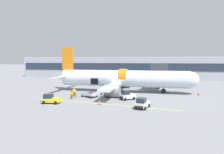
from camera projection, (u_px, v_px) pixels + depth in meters
name	position (u px, v px, depth m)	size (l,w,h in m)	color
ground_plane	(109.00, 94.00, 42.77)	(500.00, 500.00, 0.00)	slate
apron_marking_line	(108.00, 104.00, 32.28)	(22.71, 3.39, 0.01)	yellow
terminal_strip	(132.00, 68.00, 78.79)	(90.14, 10.22, 8.45)	#9EA3AD
jet_bridge_stub	(159.00, 71.00, 48.39)	(3.82, 9.80, 6.35)	#4C4C51
airplane	(122.00, 79.00, 44.79)	(32.13, 25.32, 10.22)	silver
baggage_tug_lead	(51.00, 99.00, 33.01)	(3.18, 2.07, 1.55)	yellow
baggage_tug_mid	(142.00, 104.00, 29.58)	(2.31, 3.23, 1.64)	white
baggage_tug_rear	(127.00, 96.00, 36.08)	(2.91, 2.76, 1.74)	white
baggage_cart_loading	(90.00, 95.00, 38.60)	(4.03, 3.00, 1.07)	silver
ground_crew_loader_a	(74.00, 92.00, 39.57)	(0.59, 0.50, 1.71)	#2D2D33
ground_crew_loader_b	(102.00, 91.00, 41.05)	(0.53, 0.53, 1.65)	#2D2D33
ground_crew_driver	(72.00, 94.00, 36.97)	(0.50, 0.50, 1.56)	#2D2D33
suitcase_on_tarmac_upright	(75.00, 96.00, 38.27)	(0.41, 0.28, 0.85)	olive
safety_cone_nose	(199.00, 93.00, 40.97)	(0.59, 0.59, 0.72)	black
safety_cone_engine_left	(100.00, 102.00, 32.19)	(0.51, 0.51, 0.73)	black
safety_cone_wingtip	(119.00, 96.00, 38.56)	(0.46, 0.46, 0.58)	black
safety_cone_tail	(60.00, 89.00, 47.21)	(0.62, 0.62, 0.57)	black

